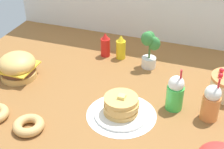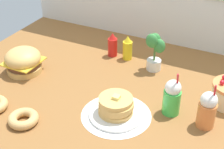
% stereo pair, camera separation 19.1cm
% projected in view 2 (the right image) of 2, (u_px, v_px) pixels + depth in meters
% --- Properties ---
extents(ground_plane, '(2.10, 1.77, 0.02)m').
position_uv_depth(ground_plane, '(104.00, 105.00, 1.86)').
color(ground_plane, brown).
extents(doily_mat, '(0.37, 0.37, 0.00)m').
position_uv_depth(doily_mat, '(116.00, 115.00, 1.77)').
color(doily_mat, white).
rests_on(doily_mat, ground_plane).
extents(burger, '(0.23, 0.23, 0.16)m').
position_uv_depth(burger, '(23.00, 61.00, 2.10)').
color(burger, '#DBA859').
rests_on(burger, ground_plane).
extents(pancake_stack, '(0.29, 0.29, 0.13)m').
position_uv_depth(pancake_stack, '(116.00, 108.00, 1.74)').
color(pancake_stack, white).
rests_on(pancake_stack, doily_mat).
extents(ketchup_bottle, '(0.06, 0.06, 0.17)m').
position_uv_depth(ketchup_bottle, '(113.00, 45.00, 2.28)').
color(ketchup_bottle, red).
rests_on(ketchup_bottle, ground_plane).
extents(mustard_bottle, '(0.06, 0.06, 0.17)m').
position_uv_depth(mustard_bottle, '(127.00, 48.00, 2.24)').
color(mustard_bottle, yellow).
rests_on(mustard_bottle, ground_plane).
extents(cream_soda_cup, '(0.09, 0.09, 0.26)m').
position_uv_depth(cream_soda_cup, '(172.00, 97.00, 1.74)').
color(cream_soda_cup, green).
rests_on(cream_soda_cup, ground_plane).
extents(orange_float_cup, '(0.09, 0.09, 0.26)m').
position_uv_depth(orange_float_cup, '(207.00, 110.00, 1.65)').
color(orange_float_cup, orange).
rests_on(orange_float_cup, ground_plane).
extents(donut_chocolate, '(0.16, 0.16, 0.05)m').
position_uv_depth(donut_chocolate, '(23.00, 119.00, 1.71)').
color(donut_chocolate, tan).
rests_on(donut_chocolate, ground_plane).
extents(potted_plant, '(0.12, 0.10, 0.26)m').
position_uv_depth(potted_plant, '(155.00, 50.00, 2.09)').
color(potted_plant, white).
rests_on(potted_plant, ground_plane).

